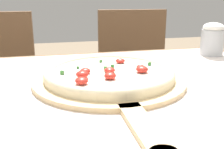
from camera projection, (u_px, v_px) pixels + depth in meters
name	position (u px, v px, depth m)	size (l,w,h in m)	color
dining_table	(100.00, 142.00, 0.68)	(1.21, 0.99, 0.77)	brown
towel_cloth	(100.00, 98.00, 0.65)	(1.13, 0.91, 0.00)	silver
pizza_peel	(111.00, 82.00, 0.73)	(0.40, 0.59, 0.01)	#D6B784
pizza	(109.00, 73.00, 0.74)	(0.34, 0.34, 0.04)	beige
chair_right	(134.00, 80.00, 1.56)	(0.44, 0.44, 0.90)	brown
flour_cup	(213.00, 39.00, 1.04)	(0.08, 0.08, 0.12)	#B2B7BC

